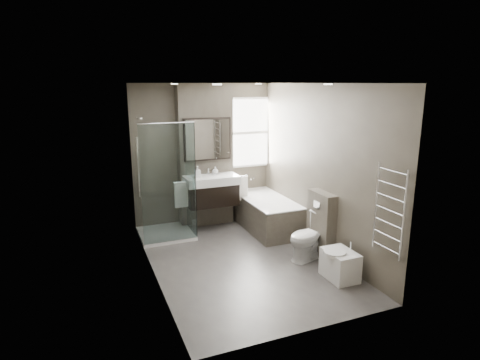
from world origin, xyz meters
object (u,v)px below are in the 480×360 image
vanity (212,190)px  bidet (340,264)px  toilet (310,236)px  bathtub (266,212)px

vanity → bidet: size_ratio=1.85×
bidet → vanity: bearing=112.5°
vanity → bidet: vanity is taller
toilet → vanity: bearing=-166.7°
vanity → toilet: vanity is taller
bathtub → bidet: (0.09, -2.12, -0.11)m
toilet → bidet: size_ratio=1.39×
vanity → bathtub: (0.92, -0.33, -0.43)m
bathtub → toilet: (0.05, -1.42, 0.04)m
bathtub → bidet: size_ratio=3.12×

